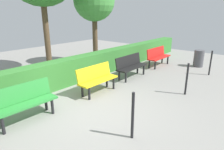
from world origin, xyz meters
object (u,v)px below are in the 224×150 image
at_px(bench_green, 24,101).
at_px(tree_near, 94,1).
at_px(bench_red, 158,56).
at_px(trash_bin, 199,58).
at_px(bench_black, 131,65).
at_px(bench_yellow, 97,78).

relative_size(bench_green, tree_near, 0.38).
xyz_separation_m(bench_red, tree_near, (1.65, -2.50, 2.45)).
relative_size(bench_red, trash_bin, 2.03).
bearing_deg(bench_red, trash_bin, 126.27).
relative_size(bench_black, tree_near, 0.40).
bearing_deg(bench_yellow, bench_black, -177.78).
bearing_deg(tree_near, trash_bin, 124.29).
relative_size(bench_red, bench_green, 1.06).
height_order(bench_red, tree_near, tree_near).
bearing_deg(trash_bin, bench_red, -54.12).
height_order(bench_red, trash_bin, bench_red).
xyz_separation_m(bench_yellow, tree_near, (-2.55, -2.59, 2.45)).
distance_m(bench_green, trash_bin, 7.78).
bearing_deg(tree_near, bench_yellow, 45.37).
relative_size(bench_yellow, trash_bin, 1.82).
distance_m(bench_red, bench_yellow, 4.20).
xyz_separation_m(bench_black, tree_near, (-0.60, -2.52, 2.45)).
bearing_deg(trash_bin, bench_green, -11.60).
bearing_deg(tree_near, bench_green, 26.93).
relative_size(bench_red, bench_yellow, 1.11).
xyz_separation_m(bench_red, bench_green, (6.51, -0.03, -0.00)).
height_order(bench_red, bench_black, same).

